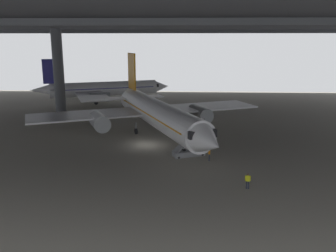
{
  "coord_description": "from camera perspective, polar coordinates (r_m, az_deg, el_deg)",
  "views": [
    {
      "loc": [
        5.23,
        -48.35,
        14.12
      ],
      "look_at": [
        3.09,
        0.35,
        2.63
      ],
      "focal_mm": 38.92,
      "sensor_mm": 36.0,
      "label": 1
    }
  ],
  "objects": [
    {
      "name": "boarding_stairs",
      "position": [
        45.73,
        3.31,
        -3.77
      ],
      "size": [
        4.5,
        2.99,
        4.76
      ],
      "color": "slate",
      "rests_on": "ground_plane"
    },
    {
      "name": "airplane_distant",
      "position": [
        85.6,
        -10.3,
        5.73
      ],
      "size": [
        30.67,
        30.55,
        10.19
      ],
      "color": "white",
      "rests_on": "ground_plane"
    },
    {
      "name": "airplane_main",
      "position": [
        54.4,
        -1.85,
        2.04
      ],
      "size": [
        36.5,
        36.5,
        11.93
      ],
      "color": "white",
      "rests_on": "ground_plane"
    },
    {
      "name": "hangar_structure",
      "position": [
        62.39,
        -2.47,
        15.79
      ],
      "size": [
        121.0,
        99.0,
        17.53
      ],
      "color": "#4C4F54",
      "rests_on": "ground_plane"
    },
    {
      "name": "ground_plane",
      "position": [
        50.64,
        -3.52,
        -2.95
      ],
      "size": [
        110.0,
        110.0,
        0.0
      ],
      "primitive_type": "plane",
      "color": "gray"
    },
    {
      "name": "crew_worker_by_stairs",
      "position": [
        43.89,
        6.48,
        -4.23
      ],
      "size": [
        0.25,
        0.55,
        1.72
      ],
      "color": "#232838",
      "rests_on": "ground_plane"
    },
    {
      "name": "crew_worker_near_nose",
      "position": [
        36.54,
        12.38,
        -8.29
      ],
      "size": [
        0.54,
        0.29,
        1.57
      ],
      "color": "#232838",
      "rests_on": "ground_plane"
    },
    {
      "name": "baggage_tug",
      "position": [
        67.93,
        0.2,
        1.72
      ],
      "size": [
        1.51,
        2.33,
        0.9
      ],
      "color": "yellow",
      "rests_on": "ground_plane"
    }
  ]
}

